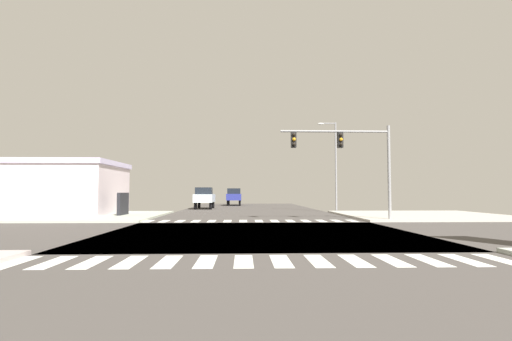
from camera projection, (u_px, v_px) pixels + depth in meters
name	position (u px, v px, depth m)	size (l,w,h in m)	color
ground	(260.00, 233.00, 17.79)	(90.00, 90.00, 0.05)	#45413E
sidewalk_corner_ne	(422.00, 215.00, 30.21)	(12.00, 12.00, 0.14)	#B2ADA3
sidewalk_corner_nw	(79.00, 216.00, 29.34)	(12.00, 12.00, 0.14)	#ADB3A1
crosswalk_near	(262.00, 261.00, 10.50)	(13.50, 2.00, 0.01)	white
crosswalk_far	(251.00, 221.00, 25.07)	(13.50, 2.00, 0.01)	white
traffic_signal_mast	(346.00, 150.00, 25.10)	(7.06, 0.55, 6.12)	gray
street_lamp	(333.00, 158.00, 36.53)	(1.78, 0.32, 8.35)	gray
bank_building	(30.00, 188.00, 32.24)	(15.64, 8.15, 4.36)	silver
pickup_farside_1	(205.00, 197.00, 43.35)	(2.00, 5.10, 2.35)	black
pickup_leading_2	(234.00, 196.00, 54.38)	(2.00, 5.10, 2.35)	black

